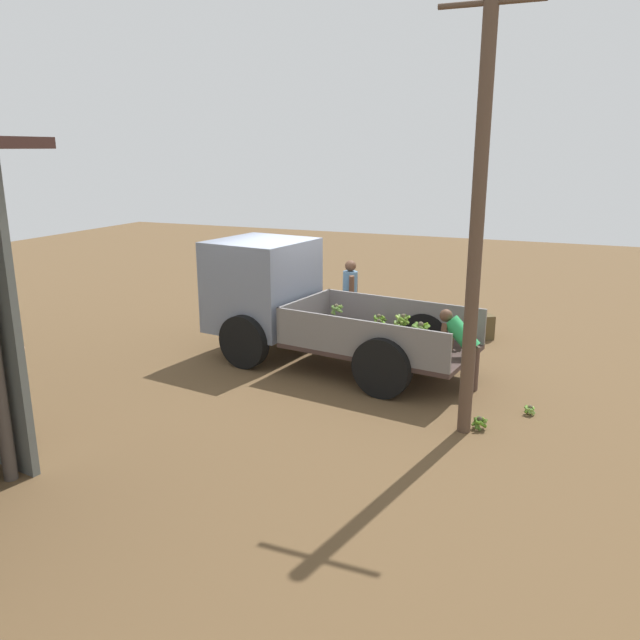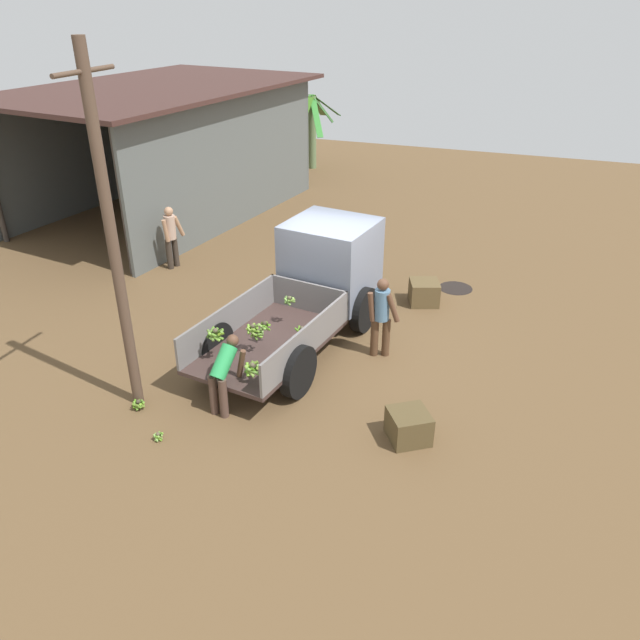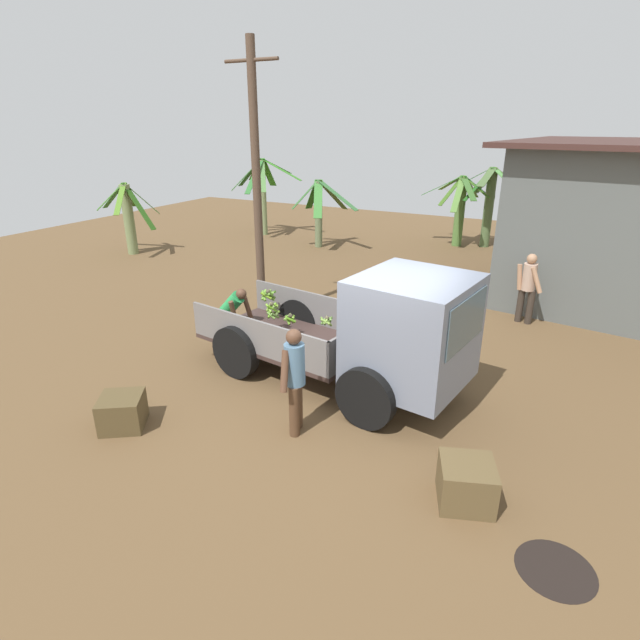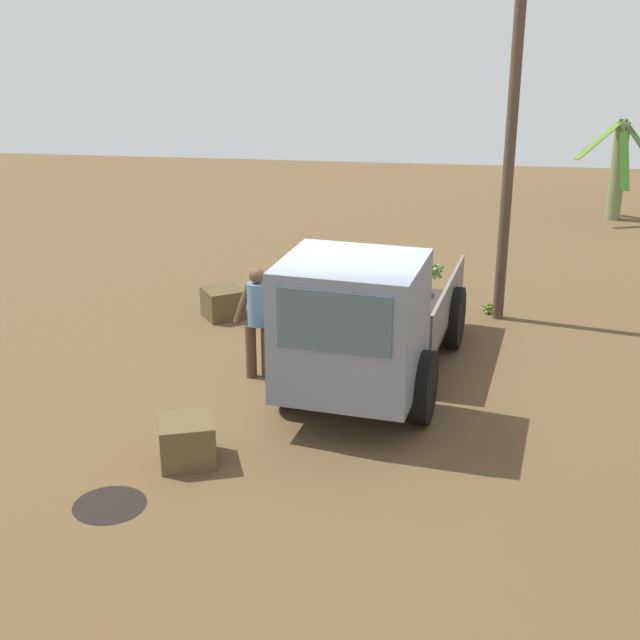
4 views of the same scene
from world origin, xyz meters
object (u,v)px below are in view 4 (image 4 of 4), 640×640
Objects in this scene: cargo_truck at (360,326)px; person_worker_loading at (407,277)px; utility_pole at (510,141)px; person_foreground_visitor at (258,317)px; wooden_crate_1 at (187,441)px; wooden_crate_0 at (223,303)px; banana_bunch_on_ground_1 at (489,308)px; banana_bunch_on_ground_0 at (444,296)px.

person_worker_loading is (-3.43, 0.48, -0.38)m from cargo_truck.
cargo_truck is 0.86× the size of utility_pole.
person_foreground_visitor is 2.57× the size of wooden_crate_1.
banana_bunch_on_ground_1 is at bearing 100.04° from wooden_crate_0.
wooden_crate_1 is at bearing 8.84° from wooden_crate_0.
cargo_truck is 4.51m from banana_bunch_on_ground_1.
banana_bunch_on_ground_1 reaches higher than banana_bunch_on_ground_0.
utility_pole is at bearing 35.64° from banana_bunch_on_ground_1.
utility_pole is 32.09× the size of banana_bunch_on_ground_0.
banana_bunch_on_ground_0 is 0.99m from banana_bunch_on_ground_1.
banana_bunch_on_ground_1 is at bearing -65.68° from person_foreground_visitor.
person_worker_loading is 7.16× the size of banana_bunch_on_ground_0.
cargo_truck is 3.48m from person_worker_loading.
wooden_crate_1 reaches higher than banana_bunch_on_ground_1.
utility_pole is 2.76m from person_worker_loading.
banana_bunch_on_ground_1 is 0.37× the size of wooden_crate_0.
utility_pole is 4.48× the size of person_worker_loading.
banana_bunch_on_ground_0 is at bearing 110.56° from wooden_crate_0.
utility_pole reaches higher than wooden_crate_1.
wooden_crate_0 is (0.61, -4.69, -2.77)m from utility_pole.
person_worker_loading is at bearing -77.64° from utility_pole.
utility_pole is at bearing 160.12° from cargo_truck.
banana_bunch_on_ground_0 is 0.30× the size of wooden_crate_0.
person_worker_loading reaches higher than banana_bunch_on_ground_1.
wooden_crate_1 reaches higher than wooden_crate_0.
wooden_crate_0 is (1.41, -3.76, 0.17)m from banana_bunch_on_ground_0.
person_worker_loading is 5.73× the size of banana_bunch_on_ground_1.
person_worker_loading is 3.18m from wooden_crate_0.
cargo_truck is at bearing -135.50° from person_foreground_visitor.
wooden_crate_1 reaches higher than banana_bunch_on_ground_0.
utility_pole is 9.17× the size of wooden_crate_1.
utility_pole reaches higher than person_worker_loading.
banana_bunch_on_ground_0 is (-0.80, -0.93, -2.94)m from utility_pole.
banana_bunch_on_ground_1 is at bearing -144.36° from utility_pole.
person_worker_loading is 2.05× the size of wooden_crate_1.
cargo_truck is at bearing -28.37° from utility_pole.
utility_pole is at bearing 111.75° from person_worker_loading.
wooden_crate_0 is (-3.16, -2.65, -0.90)m from cargo_truck.
person_foreground_visitor is 1.25× the size of person_worker_loading.
person_worker_loading is at bearing 155.73° from wooden_crate_1.
cargo_truck is 3.08× the size of person_foreground_visitor.
cargo_truck is 1.74m from person_foreground_visitor.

